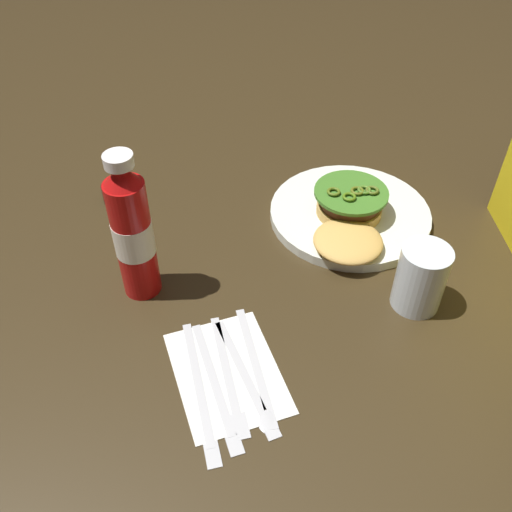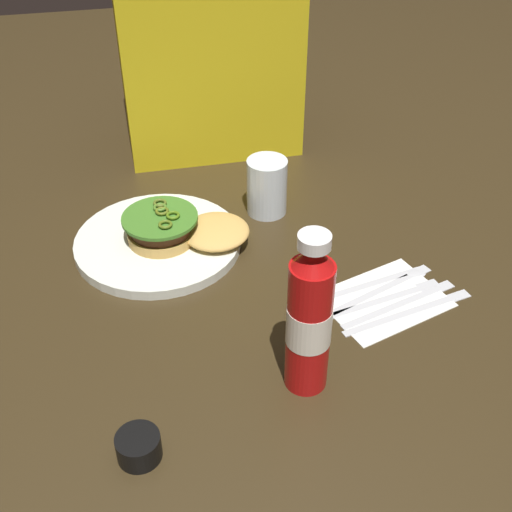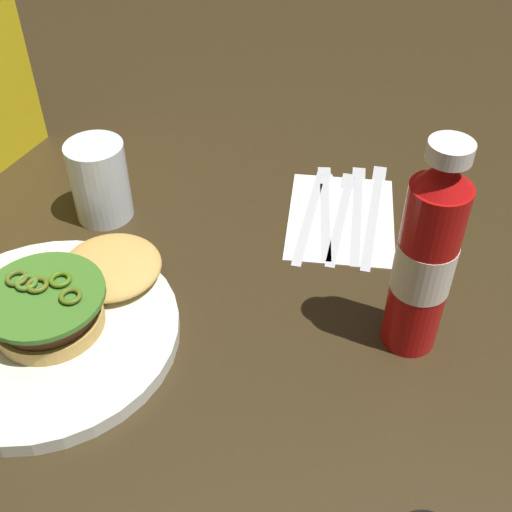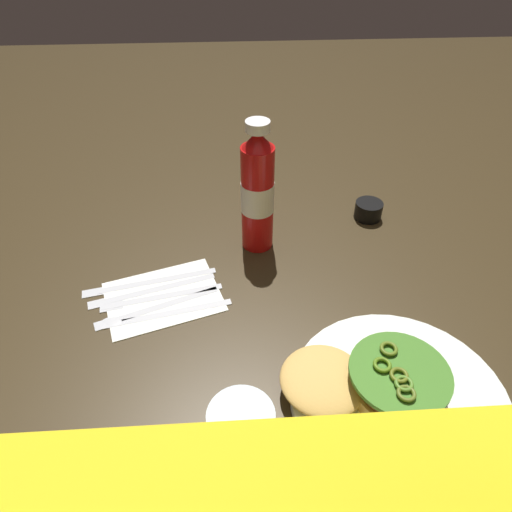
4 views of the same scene
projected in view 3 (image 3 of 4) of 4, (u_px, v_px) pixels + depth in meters
The scene contains 11 objects.
ground_plane at pixel (233, 315), 0.71m from camera, with size 3.00×3.00×0.00m, color #322714.
dinner_plate at pixel (46, 333), 0.68m from camera, with size 0.28×0.28×0.02m, color silver.
burger_sandwich at pixel (72, 292), 0.69m from camera, with size 0.21×0.13×0.05m.
ketchup_bottle at pixel (425, 259), 0.61m from camera, with size 0.06×0.06×0.24m.
water_glass at pixel (100, 181), 0.81m from camera, with size 0.07×0.07×0.10m, color silver.
napkin at pixel (341, 217), 0.84m from camera, with size 0.18×0.13×0.00m, color white.
butter_knife at pixel (375, 205), 0.85m from camera, with size 0.22×0.06×0.00m.
table_knife at pixel (358, 204), 0.85m from camera, with size 0.20×0.07×0.00m.
fork_utensil at pixel (343, 207), 0.85m from camera, with size 0.20×0.05×0.00m.
steak_knife at pixel (325, 202), 0.86m from camera, with size 0.19×0.09×0.00m.
spoon_utensil at pixel (314, 199), 0.86m from camera, with size 0.20×0.06×0.00m.
Camera 3 is at (-0.43, -0.23, 0.52)m, focal length 45.80 mm.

